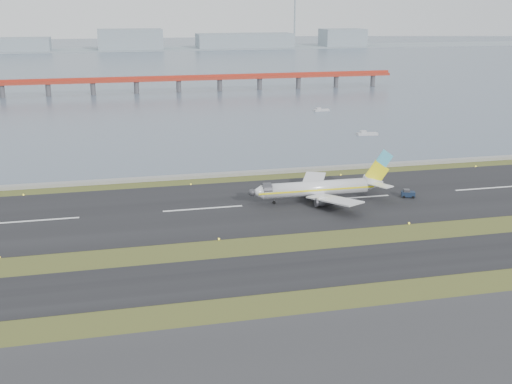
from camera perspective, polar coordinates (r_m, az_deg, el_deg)
ground at (r=133.11m, az=-2.75°, el=-5.40°), size 1000.00×1000.00×0.00m
taxiway_strip at (r=122.23m, az=-1.69°, el=-7.42°), size 1000.00×18.00×0.10m
runway_strip at (r=160.95m, az=-4.73°, el=-1.50°), size 1000.00×45.00×0.10m
seawall at (r=189.35m, az=-6.13°, el=1.36°), size 1000.00×2.50×1.00m
bay_water at (r=584.07m, az=-11.33°, el=11.28°), size 1400.00×800.00×1.30m
red_pier at (r=376.32m, az=-6.91°, el=9.89°), size 260.00×5.00×10.20m
far_shoreline at (r=743.68m, az=-10.83°, el=12.82°), size 1400.00×80.00×60.50m
airliner at (r=166.88m, az=5.78°, el=0.35°), size 38.52×32.89×12.80m
pushback_tug at (r=174.19m, az=13.34°, el=-0.14°), size 3.92×2.93×2.23m
workboat_near at (r=254.37m, az=9.82°, el=5.13°), size 8.10×3.16×1.92m
workboat_far at (r=309.34m, az=5.81°, el=7.27°), size 7.34×2.65×1.76m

